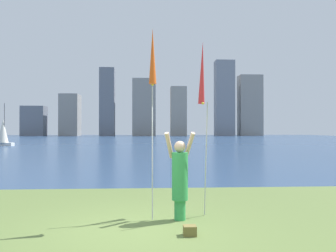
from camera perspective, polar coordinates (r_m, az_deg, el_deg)
ground at (r=58.01m, az=-3.63°, el=-2.60°), size 120.00×138.00×0.12m
person at (r=7.74m, az=1.96°, el=-8.27°), size 0.71×0.52×1.93m
kite_flag_left at (r=7.65m, az=-2.54°, el=10.58°), size 0.16×0.55×4.19m
kite_flag_right at (r=8.50m, az=5.62°, el=8.16°), size 0.16×0.96×4.10m
bag at (r=6.81m, az=3.59°, el=-16.73°), size 0.24×0.22×0.19m
sailboat_1 at (r=46.98m, az=-25.38°, el=-0.92°), size 2.56×1.59×5.22m
skyline_tower_0 at (r=117.85m, az=-21.09°, el=0.77°), size 7.12×5.33×9.37m
skyline_tower_1 at (r=115.00m, az=-15.73°, el=1.73°), size 5.82×6.96×13.15m
skyline_tower_2 at (r=109.21m, az=-9.93°, el=3.90°), size 4.56×3.63×20.99m
skyline_tower_3 at (r=110.33m, az=-3.94°, el=3.04°), size 7.18×6.33×17.88m
skyline_tower_4 at (r=108.58m, az=1.72°, el=2.42°), size 4.89×4.10×15.33m
skyline_tower_5 at (r=112.74m, az=9.22°, el=4.50°), size 5.98×4.39×23.93m
skyline_tower_6 at (r=116.37m, az=13.27°, el=3.27°), size 7.34×4.98×19.56m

